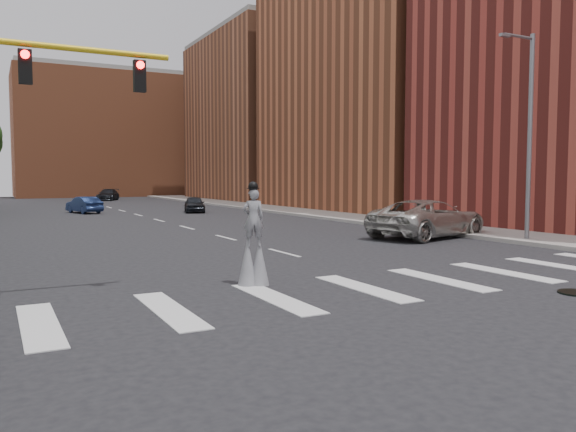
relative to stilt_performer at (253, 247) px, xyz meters
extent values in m
plane|color=black|center=(3.66, -2.69, -1.04)|extent=(160.00, 160.00, 0.00)
cube|color=gray|center=(16.16, 22.31, -0.95)|extent=(5.00, 90.00, 0.18)
cube|color=#A35533|center=(25.66, 27.31, 10.96)|extent=(16.00, 22.00, 24.00)
cube|color=#995638|center=(25.66, 51.31, 8.96)|extent=(16.00, 22.00, 20.00)
cube|color=#A35533|center=(9.66, 75.31, 7.96)|extent=(26.00, 14.00, 18.00)
cylinder|color=slate|center=(14.66, 3.31, 3.46)|extent=(0.20, 0.20, 9.00)
cylinder|color=slate|center=(13.86, 3.31, 7.76)|extent=(1.80, 0.12, 0.12)
cube|color=slate|center=(12.96, 3.31, 7.71)|extent=(0.50, 0.18, 0.12)
cylinder|color=gold|center=(-4.74, 0.31, 4.76)|extent=(5.20, 0.14, 0.14)
cube|color=black|center=(-5.34, 0.31, 4.26)|extent=(0.28, 0.18, 0.75)
cylinder|color=#FF0C0C|center=(-5.34, 0.21, 4.51)|extent=(0.18, 0.06, 0.18)
cube|color=black|center=(-2.84, 0.31, 4.26)|extent=(0.28, 0.18, 0.75)
cylinder|color=#FF0C0C|center=(-2.84, 0.21, 4.51)|extent=(0.18, 0.06, 0.18)
cylinder|color=#352315|center=(0.15, -0.05, -0.53)|extent=(0.07, 0.07, 1.01)
cylinder|color=#352315|center=(-0.15, 0.05, -0.53)|extent=(0.07, 0.07, 1.01)
cone|color=slate|center=(0.15, -0.05, -0.40)|extent=(0.52, 0.52, 1.27)
cone|color=slate|center=(-0.15, 0.05, -0.40)|extent=(0.52, 0.52, 1.27)
imported|color=slate|center=(0.00, 0.00, 0.76)|extent=(0.65, 0.52, 1.56)
sphere|color=black|center=(0.00, 0.00, 1.59)|extent=(0.26, 0.26, 0.26)
cylinder|color=black|center=(0.00, 0.00, 1.54)|extent=(0.34, 0.34, 0.02)
cube|color=yellow|center=(0.04, 0.13, 1.18)|extent=(0.22, 0.05, 0.10)
imported|color=beige|center=(12.29, 6.98, -0.14)|extent=(7.00, 4.40, 1.80)
imported|color=black|center=(8.47, 30.44, -0.38)|extent=(2.52, 4.14, 1.32)
imported|color=navy|center=(0.36, 33.46, -0.38)|extent=(2.47, 4.22, 1.32)
imported|color=black|center=(6.51, 57.79, -0.34)|extent=(3.72, 5.21, 1.40)
camera|label=1|loc=(-6.07, -13.47, 1.85)|focal=35.00mm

